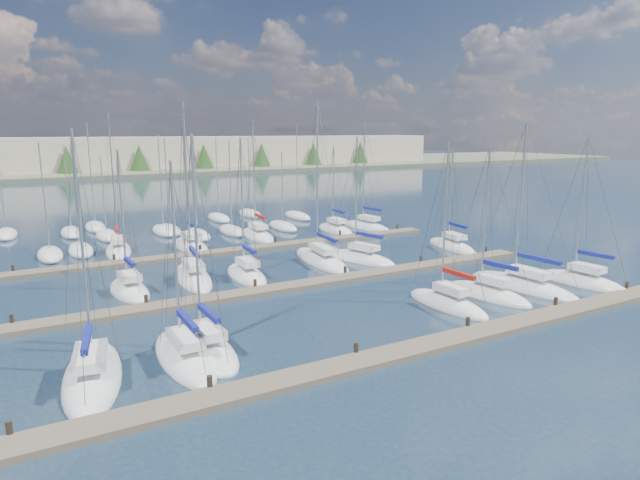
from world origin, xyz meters
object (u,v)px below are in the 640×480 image
sailboat_c (205,349)px  sailboat_g (582,281)px  sailboat_e (488,294)px  sailboat_i (193,277)px  sailboat_d (447,304)px  sailboat_m (452,246)px  sailboat_q (335,230)px  sailboat_p (257,235)px  sailboat_b (184,357)px  sailboat_k (321,260)px  sailboat_n (119,250)px  sailboat_h (129,290)px  sailboat_j (247,275)px  sailboat_o (191,246)px  sailboat_r (367,227)px  sailboat_l (361,258)px  sailboat_a (93,376)px  sailboat_f (523,286)px

sailboat_c → sailboat_g: bearing=-4.3°
sailboat_e → sailboat_i: bearing=132.2°
sailboat_d → sailboat_c: size_ratio=0.95×
sailboat_m → sailboat_c: bearing=-147.5°
sailboat_q → sailboat_p: size_ratio=0.78×
sailboat_b → sailboat_k: sailboat_k is taller
sailboat_n → sailboat_h: bearing=-87.3°
sailboat_h → sailboat_j: bearing=-4.7°
sailboat_o → sailboat_b: bearing=-107.2°
sailboat_r → sailboat_j: bearing=-154.9°
sailboat_d → sailboat_e: bearing=1.3°
sailboat_l → sailboat_k: bearing=143.6°
sailboat_b → sailboat_j: bearing=57.0°
sailboat_g → sailboat_k: size_ratio=0.80×
sailboat_m → sailboat_n: bearing=162.9°
sailboat_q → sailboat_p: bearing=176.1°
sailboat_a → sailboat_d: bearing=9.4°
sailboat_j → sailboat_a: size_ratio=0.95×
sailboat_q → sailboat_b: bearing=-129.5°
sailboat_f → sailboat_n: bearing=127.5°
sailboat_f → sailboat_k: sailboat_k is taller
sailboat_h → sailboat_l: bearing=-3.4°
sailboat_m → sailboat_a: sailboat_a is taller
sailboat_i → sailboat_c: 15.10m
sailboat_d → sailboat_p: size_ratio=0.86×
sailboat_i → sailboat_g: bearing=-24.9°
sailboat_o → sailboat_q: bearing=1.0°
sailboat_n → sailboat_h: 14.57m
sailboat_h → sailboat_m: bearing=-3.7°
sailboat_i → sailboat_n: bearing=112.3°
sailboat_n → sailboat_a: (-5.62, -28.34, -0.02)m
sailboat_o → sailboat_p: (8.17, 1.78, -0.01)m
sailboat_f → sailboat_g: bearing=-20.6°
sailboat_g → sailboat_n: sailboat_n is taller
sailboat_g → sailboat_b: sailboat_g is taller
sailboat_r → sailboat_h: (-30.45, -13.59, -0.01)m
sailboat_k → sailboat_i: bearing=-174.3°
sailboat_e → sailboat_f: size_ratio=0.88×
sailboat_i → sailboat_l: bearing=2.0°
sailboat_g → sailboat_k: sailboat_k is taller
sailboat_m → sailboat_g: sailboat_g is taller
sailboat_k → sailboat_n: bearing=145.5°
sailboat_r → sailboat_g: bearing=-95.5°
sailboat_l → sailboat_m: bearing=-17.0°
sailboat_q → sailboat_i: sailboat_i is taller
sailboat_d → sailboat_q: (7.61, 27.80, -0.01)m
sailboat_g → sailboat_n: bearing=129.7°
sailboat_o → sailboat_a: 29.87m
sailboat_b → sailboat_a: 4.48m
sailboat_d → sailboat_c: (-16.89, 0.59, -0.01)m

